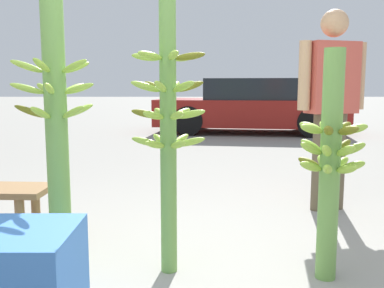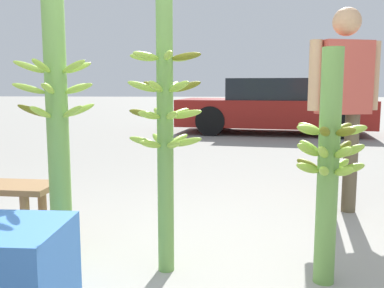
{
  "view_description": "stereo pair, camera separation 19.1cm",
  "coord_description": "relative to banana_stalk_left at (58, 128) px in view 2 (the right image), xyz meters",
  "views": [
    {
      "loc": [
        0.06,
        -1.9,
        1.08
      ],
      "look_at": [
        0.06,
        0.73,
        0.72
      ],
      "focal_mm": 40.0,
      "sensor_mm": 36.0,
      "label": 1
    },
    {
      "loc": [
        0.25,
        -1.89,
        1.08
      ],
      "look_at": [
        0.06,
        0.73,
        0.72
      ],
      "focal_mm": 40.0,
      "sensor_mm": 36.0,
      "label": 2
    }
  ],
  "objects": [
    {
      "name": "banana_stalk_right",
      "position": [
        1.53,
        -0.15,
        -0.17
      ],
      "size": [
        0.38,
        0.37,
        1.27
      ],
      "color": "#6B9E47",
      "rests_on": "ground_plane"
    },
    {
      "name": "parked_car",
      "position": [
        2.16,
        7.4,
        -0.22
      ],
      "size": [
        4.43,
        2.4,
        1.23
      ],
      "rotation": [
        0.0,
        0.0,
        1.42
      ],
      "color": "maroon",
      "rests_on": "ground_plane"
    },
    {
      "name": "vendor_person",
      "position": [
        1.96,
        1.2,
        0.19
      ],
      "size": [
        0.63,
        0.3,
        1.7
      ],
      "rotation": [
        0.0,
        0.0,
        0.29
      ],
      "color": "brown",
      "rests_on": "ground_plane"
    },
    {
      "name": "banana_stalk_center",
      "position": [
        0.65,
        -0.06,
        0.04
      ],
      "size": [
        0.43,
        0.42,
        1.65
      ],
      "color": "#6B9E47",
      "rests_on": "ground_plane"
    },
    {
      "name": "banana_stalk_left",
      "position": [
        0.0,
        0.0,
        0.0
      ],
      "size": [
        0.48,
        0.47,
        1.6
      ],
      "color": "#6B9E47",
      "rests_on": "ground_plane"
    },
    {
      "name": "produce_crate",
      "position": [
        0.05,
        -0.73,
        -0.59
      ],
      "size": [
        0.48,
        0.48,
        0.48
      ],
      "color": "#386BB2",
      "rests_on": "ground_plane"
    }
  ]
}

